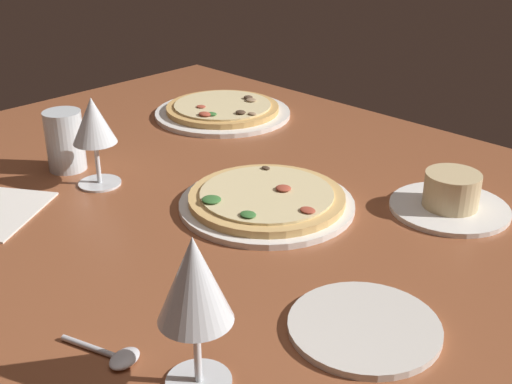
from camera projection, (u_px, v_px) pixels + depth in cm
name	position (u px, v px, depth cm)	size (l,w,h in cm)	color
dining_table	(245.00, 223.00, 105.24)	(150.00, 110.00, 4.00)	brown
pizza_main	(267.00, 200.00, 105.26)	(27.85, 27.85, 3.22)	white
pizza_side	(223.00, 110.00, 146.46)	(29.70, 29.70, 3.31)	white
ramekin_on_saucer	(451.00, 197.00, 103.81)	(18.62, 18.62, 6.29)	white
wine_glass_far	(194.00, 284.00, 63.61)	(7.62, 7.62, 17.26)	silver
wine_glass_near	(93.00, 124.00, 109.12)	(7.32, 7.32, 15.37)	silver
water_glass	(65.00, 144.00, 117.77)	(6.67, 6.67, 10.75)	silver
side_plate	(364.00, 327.00, 76.67)	(17.75, 17.75, 0.90)	silver
spoon	(116.00, 356.00, 72.01)	(10.20, 5.28, 1.00)	silver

